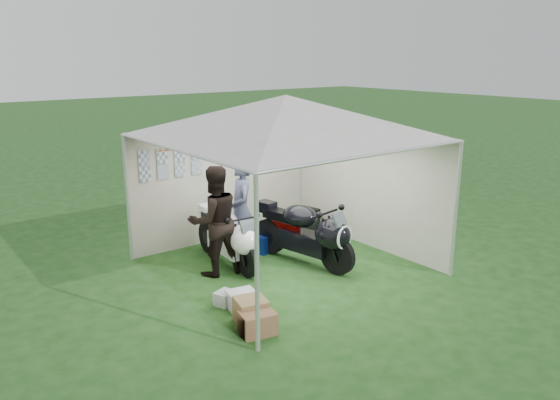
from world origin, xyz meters
The scene contains 12 objects.
ground centered at (0.00, 0.00, 0.00)m, with size 80.00×80.00×0.00m, color #1A4514.
canopy_tent centered at (0.00, 0.03, 2.58)m, with size 5.66×5.66×3.00m.
motorcycle_white centered at (-0.73, 0.65, 0.56)m, with size 0.54×2.05×1.01m.
motorcycle_black centered at (0.39, -0.14, 0.61)m, with size 0.75×2.21×1.10m.
paddock_stand centered at (0.20, 0.86, 0.17)m, with size 0.44×0.28×0.33m, color #1736CC.
person_dark_jacket centered at (-1.11, 0.50, 0.94)m, with size 0.91×0.71×1.88m, color black.
person_blue_jacket centered at (-0.49, 0.63, 0.97)m, with size 0.70×0.46×1.93m, color #505472.
equipment_box centered at (1.41, 1.17, 0.27)m, with size 0.54×0.43×0.54m, color black.
crate_0 centered at (-1.50, -0.87, 0.13)m, with size 0.40×0.31×0.27m, color silver.
crate_1 centered at (-1.66, -1.35, 0.18)m, with size 0.41×0.41×0.37m, color olive.
crate_2 centered at (-1.63, -0.62, 0.10)m, with size 0.28×0.24×0.21m, color #B7BBC1.
crate_3 centered at (-1.75, -1.64, 0.15)m, with size 0.46×0.33×0.31m, color brown.
Camera 1 is at (-5.54, -7.08, 3.64)m, focal length 35.00 mm.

